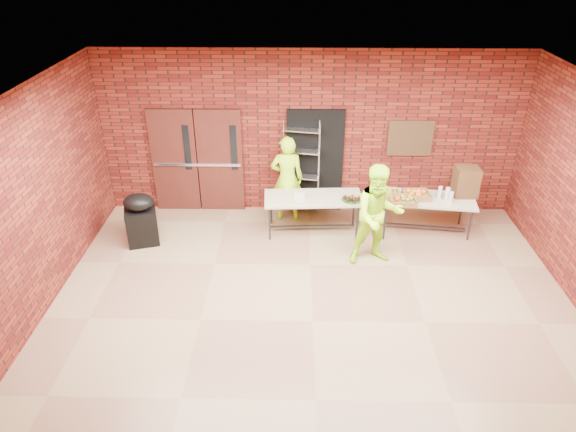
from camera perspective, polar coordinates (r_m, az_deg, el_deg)
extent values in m
cube|color=#886249|center=(7.71, 2.76, -11.70)|extent=(8.00, 7.00, 0.04)
cube|color=silver|center=(6.09, 3.49, 11.95)|extent=(8.00, 7.00, 0.04)
cube|color=maroon|center=(9.94, 2.49, 9.11)|extent=(8.00, 0.04, 3.20)
cube|color=maroon|center=(7.73, -28.25, -0.85)|extent=(0.04, 7.00, 3.20)
cube|color=#441A13|center=(10.35, -12.48, 5.99)|extent=(0.88, 0.08, 2.10)
cube|color=#441A13|center=(10.18, -7.52, 6.04)|extent=(0.88, 0.08, 2.10)
cube|color=black|center=(10.13, -11.17, 7.45)|extent=(0.12, 0.02, 0.90)
cube|color=black|center=(9.98, -6.06, 7.52)|extent=(0.12, 0.02, 0.90)
cube|color=silver|center=(10.22, -10.05, 5.63)|extent=(1.70, 0.04, 0.05)
cube|color=black|center=(10.10, 3.00, 6.06)|extent=(1.10, 0.06, 2.10)
cube|color=#422B1A|center=(10.13, 13.42, 8.40)|extent=(0.85, 0.04, 0.70)
cube|color=#BCB090|center=(9.42, 2.83, 2.00)|extent=(1.82, 0.84, 0.04)
cube|color=#2E2D32|center=(9.71, 2.75, -1.13)|extent=(1.59, 0.12, 0.03)
cylinder|color=#2E2D32|center=(9.86, -1.88, 0.94)|extent=(0.04, 0.04, 0.69)
cylinder|color=#2E2D32|center=(9.91, 7.33, 0.85)|extent=(0.04, 0.04, 0.69)
cylinder|color=#2E2D32|center=(9.34, -2.05, -0.80)|extent=(0.04, 0.04, 0.69)
cylinder|color=#2E2D32|center=(9.39, 7.67, -0.88)|extent=(0.04, 0.04, 0.69)
cube|color=#BCB090|center=(9.76, 15.15, 1.85)|extent=(1.82, 0.94, 0.04)
cube|color=#2E2D32|center=(10.03, 14.73, -1.09)|extent=(1.54, 0.24, 0.03)
cylinder|color=#2E2D32|center=(10.01, 10.24, 0.87)|extent=(0.03, 0.03, 0.68)
cylinder|color=#2E2D32|center=(10.38, 18.71, 0.76)|extent=(0.03, 0.03, 0.68)
cylinder|color=#2E2D32|center=(9.51, 10.72, -0.80)|extent=(0.03, 0.03, 0.68)
cylinder|color=#2E2D32|center=(9.90, 19.59, -0.85)|extent=(0.03, 0.03, 0.68)
cube|color=olive|center=(9.59, 11.06, 2.21)|extent=(0.40, 0.31, 0.06)
cube|color=olive|center=(9.68, 14.07, 2.16)|extent=(0.47, 0.37, 0.07)
cube|color=olive|center=(9.43, 12.61, 1.56)|extent=(0.46, 0.36, 0.07)
cylinder|color=#165218|center=(9.37, 7.11, 1.84)|extent=(0.37, 0.37, 0.01)
cube|color=silver|center=(9.39, 1.27, 2.29)|extent=(0.20, 0.13, 0.07)
cube|color=#50301B|center=(9.94, 19.18, 3.62)|extent=(0.42, 0.37, 0.55)
cylinder|color=silver|center=(9.69, 17.28, 2.32)|extent=(0.09, 0.09, 0.26)
cylinder|color=silver|center=(9.64, 17.66, 1.98)|extent=(0.07, 0.07, 0.22)
cylinder|color=silver|center=(9.77, 16.52, 2.55)|extent=(0.07, 0.07, 0.22)
cube|color=black|center=(9.62, -15.90, -1.09)|extent=(0.64, 0.57, 0.68)
ellipsoid|color=black|center=(9.39, -16.30, 1.49)|extent=(0.63, 0.58, 0.29)
imported|color=#B8FC1C|center=(9.81, -0.11, 4.14)|extent=(0.63, 0.42, 1.71)
imported|color=#B8FC1C|center=(8.60, 9.96, 0.05)|extent=(0.97, 0.81, 1.78)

